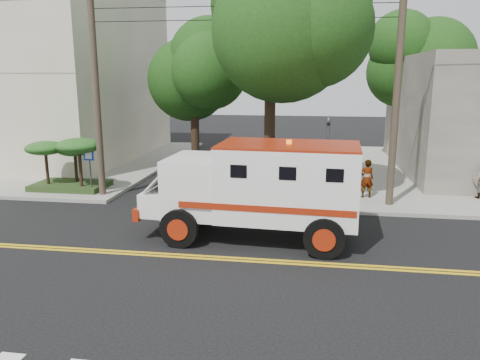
# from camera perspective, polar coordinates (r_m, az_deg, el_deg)

# --- Properties ---
(ground) EXTENTS (100.00, 100.00, 0.00)m
(ground) POSITION_cam_1_polar(r_m,az_deg,el_deg) (13.72, -5.43, -9.33)
(ground) COLOR black
(ground) RESTS_ON ground
(sidewalk_nw) EXTENTS (17.00, 17.00, 0.15)m
(sidewalk_nw) POSITION_cam_1_polar(r_m,az_deg,el_deg) (31.17, -23.78, 2.20)
(sidewalk_nw) COLOR gray
(sidewalk_nw) RESTS_ON ground
(building_left) EXTENTS (16.00, 14.00, 10.00)m
(building_left) POSITION_cam_1_polar(r_m,az_deg,el_deg) (33.12, -26.14, 11.39)
(building_left) COLOR #B9B397
(building_left) RESTS_ON sidewalk_nw
(utility_pole_left) EXTENTS (0.28, 0.28, 9.00)m
(utility_pole_left) POSITION_cam_1_polar(r_m,az_deg,el_deg) (20.34, -17.14, 10.32)
(utility_pole_left) COLOR #382D23
(utility_pole_left) RESTS_ON ground
(utility_pole_right) EXTENTS (0.28, 0.28, 9.00)m
(utility_pole_right) POSITION_cam_1_polar(r_m,az_deg,el_deg) (18.79, 18.58, 10.08)
(utility_pole_right) COLOR #382D23
(utility_pole_right) RESTS_ON ground
(tree_main) EXTENTS (6.08, 5.70, 9.85)m
(tree_main) POSITION_cam_1_polar(r_m,az_deg,el_deg) (18.70, 5.14, 18.95)
(tree_main) COLOR black
(tree_main) RESTS_ON ground
(tree_left) EXTENTS (4.48, 4.20, 7.70)m
(tree_left) POSITION_cam_1_polar(r_m,az_deg,el_deg) (24.83, -5.06, 13.96)
(tree_left) COLOR black
(tree_left) RESTS_ON ground
(tree_right) EXTENTS (4.80, 4.50, 8.20)m
(tree_right) POSITION_cam_1_polar(r_m,az_deg,el_deg) (28.67, 20.76, 13.75)
(tree_right) COLOR black
(tree_right) RESTS_ON ground
(traffic_signal) EXTENTS (0.15, 0.18, 3.60)m
(traffic_signal) POSITION_cam_1_polar(r_m,az_deg,el_deg) (18.16, 10.59, 3.24)
(traffic_signal) COLOR #3F3F42
(traffic_signal) RESTS_ON ground
(accessibility_sign) EXTENTS (0.45, 0.10, 2.02)m
(accessibility_sign) POSITION_cam_1_polar(r_m,az_deg,el_deg) (21.09, -17.86, 1.74)
(accessibility_sign) COLOR #3F3F42
(accessibility_sign) RESTS_ON ground
(palm_planter) EXTENTS (3.52, 2.63, 2.36)m
(palm_planter) POSITION_cam_1_polar(r_m,az_deg,el_deg) (22.01, -20.27, 2.74)
(palm_planter) COLOR #1E3314
(palm_planter) RESTS_ON sidewalk_nw
(armored_truck) EXTENTS (6.93, 3.08, 3.10)m
(armored_truck) POSITION_cam_1_polar(r_m,az_deg,el_deg) (14.63, 2.45, -0.65)
(armored_truck) COLOR white
(armored_truck) RESTS_ON ground
(pedestrian_a) EXTENTS (0.64, 0.47, 1.61)m
(pedestrian_a) POSITION_cam_1_polar(r_m,az_deg,el_deg) (20.05, 15.18, 0.17)
(pedestrian_a) COLOR gray
(pedestrian_a) RESTS_ON sidewalk_ne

